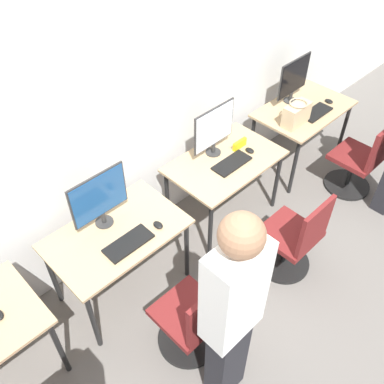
# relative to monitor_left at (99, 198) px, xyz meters

# --- Properties ---
(ground_plane) EXTENTS (20.00, 20.00, 0.00)m
(ground_plane) POSITION_rel_monitor_left_xyz_m (0.61, -0.47, -0.98)
(ground_plane) COLOR slate
(wall_back) EXTENTS (12.00, 0.05, 2.80)m
(wall_back) POSITION_rel_monitor_left_xyz_m (0.61, 0.31, 0.42)
(wall_back) COLOR silver
(wall_back) RESTS_ON ground_plane
(desk_left) EXTENTS (1.04, 0.66, 0.71)m
(desk_left) POSITION_rel_monitor_left_xyz_m (0.00, -0.14, -0.35)
(desk_left) COLOR tan
(desk_left) RESTS_ON ground_plane
(monitor_left) EXTENTS (0.47, 0.14, 0.48)m
(monitor_left) POSITION_rel_monitor_left_xyz_m (0.00, 0.00, 0.00)
(monitor_left) COLOR #2D2D2D
(monitor_left) RESTS_ON desk_left
(keyboard_left) EXTENTS (0.37, 0.16, 0.02)m
(keyboard_left) POSITION_rel_monitor_left_xyz_m (0.00, -0.30, -0.26)
(keyboard_left) COLOR black
(keyboard_left) RESTS_ON desk_left
(mouse_left) EXTENTS (0.06, 0.09, 0.03)m
(mouse_left) POSITION_rel_monitor_left_xyz_m (0.27, -0.32, -0.25)
(mouse_left) COLOR black
(mouse_left) RESTS_ON desk_left
(office_chair_left) EXTENTS (0.48, 0.48, 0.87)m
(office_chair_left) POSITION_rel_monitor_left_xyz_m (0.05, -0.94, -0.63)
(office_chair_left) COLOR black
(office_chair_left) RESTS_ON ground_plane
(person_left) EXTENTS (0.36, 0.23, 1.77)m
(person_left) POSITION_rel_monitor_left_xyz_m (-0.01, -1.30, 0.00)
(person_left) COLOR #232328
(person_left) RESTS_ON ground_plane
(desk_right) EXTENTS (1.04, 0.66, 0.71)m
(desk_right) POSITION_rel_monitor_left_xyz_m (1.23, -0.14, -0.35)
(desk_right) COLOR tan
(desk_right) RESTS_ON ground_plane
(monitor_right) EXTENTS (0.47, 0.14, 0.48)m
(monitor_right) POSITION_rel_monitor_left_xyz_m (1.23, 0.01, 0.00)
(monitor_right) COLOR #2D2D2D
(monitor_right) RESTS_ON desk_right
(keyboard_right) EXTENTS (0.37, 0.16, 0.02)m
(keyboard_right) POSITION_rel_monitor_left_xyz_m (1.23, -0.22, -0.26)
(keyboard_right) COLOR black
(keyboard_right) RESTS_ON desk_right
(mouse_right) EXTENTS (0.06, 0.09, 0.03)m
(mouse_right) POSITION_rel_monitor_left_xyz_m (1.48, -0.22, -0.25)
(mouse_right) COLOR black
(mouse_right) RESTS_ON desk_right
(office_chair_right) EXTENTS (0.48, 0.48, 0.87)m
(office_chair_right) POSITION_rel_monitor_left_xyz_m (1.18, -1.00, -0.63)
(office_chair_right) COLOR black
(office_chair_right) RESTS_ON ground_plane
(desk_far_right) EXTENTS (1.04, 0.66, 0.71)m
(desk_far_right) POSITION_rel_monitor_left_xyz_m (2.45, -0.14, -0.35)
(desk_far_right) COLOR tan
(desk_far_right) RESTS_ON ground_plane
(monitor_far_right) EXTENTS (0.47, 0.14, 0.48)m
(monitor_far_right) POSITION_rel_monitor_left_xyz_m (2.45, 0.04, 0.00)
(monitor_far_right) COLOR #2D2D2D
(monitor_far_right) RESTS_ON desk_far_right
(keyboard_far_right) EXTENTS (0.37, 0.16, 0.02)m
(keyboard_far_right) POSITION_rel_monitor_left_xyz_m (2.45, -0.29, -0.26)
(keyboard_far_right) COLOR black
(keyboard_far_right) RESTS_ON desk_far_right
(mouse_far_right) EXTENTS (0.06, 0.09, 0.03)m
(mouse_far_right) POSITION_rel_monitor_left_xyz_m (2.72, -0.26, -0.25)
(mouse_far_right) COLOR black
(mouse_far_right) RESTS_ON desk_far_right
(office_chair_far_right) EXTENTS (0.48, 0.48, 0.87)m
(office_chair_far_right) POSITION_rel_monitor_left_xyz_m (2.51, -0.86, -0.63)
(office_chair_far_right) COLOR black
(office_chair_far_right) RESTS_ON ground_plane
(handbag) EXTENTS (0.30, 0.18, 0.25)m
(handbag) POSITION_rel_monitor_left_xyz_m (2.14, -0.24, -0.15)
(handbag) COLOR tan
(handbag) RESTS_ON desk_far_right
(placard_right) EXTENTS (0.16, 0.03, 0.08)m
(placard_right) POSITION_rel_monitor_left_xyz_m (1.45, -0.11, -0.23)
(placard_right) COLOR yellow
(placard_right) RESTS_ON desk_right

